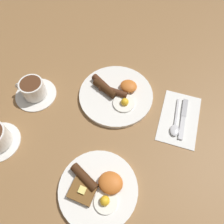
{
  "coord_description": "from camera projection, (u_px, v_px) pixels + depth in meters",
  "views": [
    {
      "loc": [
        -0.13,
        0.44,
        0.67
      ],
      "look_at": [
        -0.01,
        0.08,
        0.03
      ],
      "focal_mm": 35.0,
      "sensor_mm": 36.0,
      "label": 1
    }
  ],
  "objects": [
    {
      "name": "breakfast_plate_near",
      "position": [
        116.0,
        94.0,
        0.8
      ],
      "size": [
        0.27,
        0.27,
        0.04
      ],
      "color": "white",
      "rests_on": "ground_plane"
    },
    {
      "name": "ground_plane",
      "position": [
        116.0,
        96.0,
        0.81
      ],
      "size": [
        3.0,
        3.0,
        0.0
      ],
      "primitive_type": "plane",
      "color": "olive"
    },
    {
      "name": "knife",
      "position": [
        183.0,
        116.0,
        0.76
      ],
      "size": [
        0.02,
        0.16,
        0.01
      ],
      "rotation": [
        0.0,
        0.0,
        1.62
      ],
      "color": "silver",
      "rests_on": "napkin"
    },
    {
      "name": "spoon",
      "position": [
        175.0,
        126.0,
        0.74
      ],
      "size": [
        0.03,
        0.16,
        0.01
      ],
      "rotation": [
        0.0,
        0.0,
        1.64
      ],
      "color": "silver",
      "rests_on": "napkin"
    },
    {
      "name": "teacup_near",
      "position": [
        34.0,
        90.0,
        0.78
      ],
      "size": [
        0.15,
        0.15,
        0.07
      ],
      "color": "white",
      "rests_on": "ground_plane"
    },
    {
      "name": "breakfast_plate_far",
      "position": [
        98.0,
        188.0,
        0.63
      ],
      "size": [
        0.23,
        0.23,
        0.05
      ],
      "color": "white",
      "rests_on": "ground_plane"
    },
    {
      "name": "napkin",
      "position": [
        179.0,
        118.0,
        0.76
      ],
      "size": [
        0.13,
        0.21,
        0.01
      ],
      "primitive_type": "cube",
      "rotation": [
        0.0,
        0.0,
        0.02
      ],
      "color": "white",
      "rests_on": "ground_plane"
    }
  ]
}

